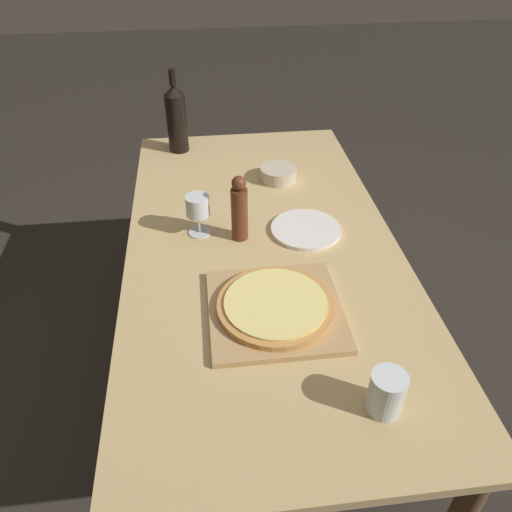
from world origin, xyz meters
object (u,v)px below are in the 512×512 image
pepper_mill (239,210)px  wine_glass (198,208)px  pizza (275,305)px  wine_bottle (176,118)px  small_bowl (278,174)px

pepper_mill → wine_glass: (-0.13, 0.04, -0.01)m
pizza → wine_glass: (-0.20, 0.41, 0.07)m
pepper_mill → wine_glass: size_ratio=1.61×
wine_bottle → pizza: bearing=-76.0°
pepper_mill → wine_glass: 0.14m
small_bowl → pepper_mill: bearing=-116.7°
small_bowl → wine_glass: bearing=-134.0°
pizza → wine_bottle: bearing=104.0°
wine_glass → pepper_mill: bearing=-17.6°
wine_bottle → small_bowl: 0.52m
pizza → wine_bottle: wine_bottle is taller
wine_bottle → pepper_mill: wine_bottle is taller
pizza → small_bowl: size_ratio=2.26×
wine_bottle → wine_glass: 0.65m
wine_bottle → pepper_mill: size_ratio=1.52×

